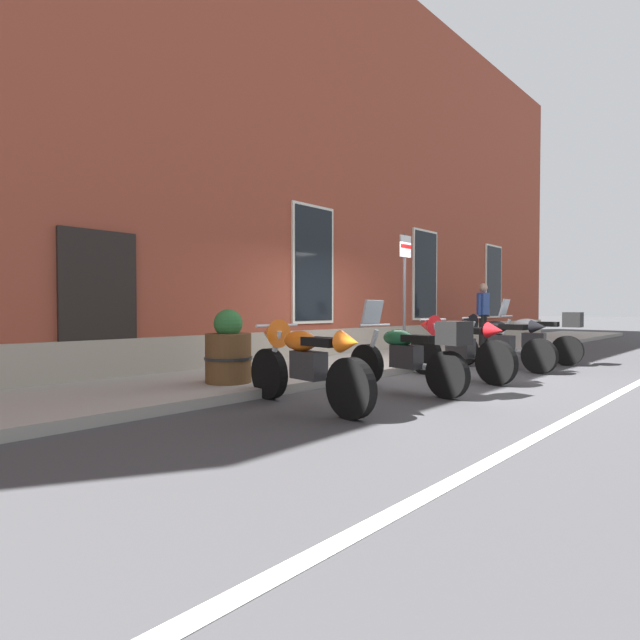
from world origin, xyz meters
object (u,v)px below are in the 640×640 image
object	(u,v)px
motorcycle_red_sport	(454,344)
barrel_planter	(228,352)
motorcycle_green_touring	(410,353)
pedestrian_blue_top	(483,310)
motorcycle_orange_sport	(301,360)
motorcycle_silver_touring	(537,336)
parking_sign	(405,279)
motorcycle_black_sport	(495,339)

from	to	relation	value
motorcycle_red_sport	barrel_planter	world-z (taller)	barrel_planter
motorcycle_green_touring	pedestrian_blue_top	bearing A→B (deg)	17.71
motorcycle_orange_sport	motorcycle_silver_touring	bearing A→B (deg)	-3.33
motorcycle_green_touring	motorcycle_silver_touring	world-z (taller)	motorcycle_silver_touring
parking_sign	motorcycle_green_touring	bearing A→B (deg)	-144.61
motorcycle_red_sport	motorcycle_black_sport	world-z (taller)	motorcycle_black_sport
motorcycle_red_sport	pedestrian_blue_top	distance (m)	5.93
motorcycle_black_sport	parking_sign	world-z (taller)	parking_sign
motorcycle_orange_sport	motorcycle_red_sport	distance (m)	3.30
motorcycle_red_sport	motorcycle_black_sport	size ratio (longest dim) A/B	0.97
motorcycle_orange_sport	motorcycle_black_sport	xyz separation A→B (m)	(4.99, -0.13, 0.01)
pedestrian_blue_top	barrel_planter	size ratio (longest dim) A/B	1.70
motorcycle_orange_sport	motorcycle_red_sport	xyz separation A→B (m)	(3.30, -0.19, 0.01)
motorcycle_green_touring	pedestrian_blue_top	size ratio (longest dim) A/B	1.20
motorcycle_black_sport	pedestrian_blue_top	distance (m)	4.37
motorcycle_green_touring	pedestrian_blue_top	xyz separation A→B (m)	(7.08, 2.26, 0.57)
pedestrian_blue_top	motorcycle_green_touring	bearing A→B (deg)	-162.29
motorcycle_green_touring	motorcycle_red_sport	size ratio (longest dim) A/B	1.00
motorcycle_green_touring	motorcycle_black_sport	xyz separation A→B (m)	(3.25, 0.23, 0.04)
pedestrian_blue_top	parking_sign	size ratio (longest dim) A/B	0.68
motorcycle_orange_sport	parking_sign	world-z (taller)	parking_sign
motorcycle_green_touring	motorcycle_red_sport	world-z (taller)	motorcycle_green_touring
motorcycle_green_touring	motorcycle_silver_touring	distance (m)	4.74
motorcycle_silver_touring	parking_sign	world-z (taller)	parking_sign
motorcycle_orange_sport	pedestrian_blue_top	size ratio (longest dim) A/B	1.23
parking_sign	motorcycle_black_sport	bearing A→B (deg)	-66.55
parking_sign	motorcycle_silver_touring	bearing A→B (deg)	-40.07
barrel_planter	motorcycle_red_sport	bearing A→B (deg)	-27.18
motorcycle_green_touring	motorcycle_orange_sport	bearing A→B (deg)	168.40
motorcycle_black_sport	pedestrian_blue_top	bearing A→B (deg)	27.91
motorcycle_black_sport	motorcycle_silver_touring	size ratio (longest dim) A/B	1.09
motorcycle_black_sport	barrel_planter	world-z (taller)	barrel_planter
motorcycle_orange_sport	motorcycle_green_touring	size ratio (longest dim) A/B	1.02
motorcycle_orange_sport	barrel_planter	bearing A→B (deg)	89.36
motorcycle_red_sport	parking_sign	size ratio (longest dim) A/B	0.82
motorcycle_green_touring	motorcycle_black_sport	size ratio (longest dim) A/B	0.96
motorcycle_red_sport	motorcycle_silver_touring	distance (m)	3.19
motorcycle_red_sport	motorcycle_black_sport	xyz separation A→B (m)	(1.69, 0.06, 0.00)
motorcycle_green_touring	motorcycle_black_sport	distance (m)	3.26
motorcycle_orange_sport	motorcycle_green_touring	xyz separation A→B (m)	(1.74, -0.36, -0.02)
motorcycle_orange_sport	motorcycle_silver_touring	distance (m)	6.49
motorcycle_red_sport	motorcycle_orange_sport	bearing A→B (deg)	176.75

